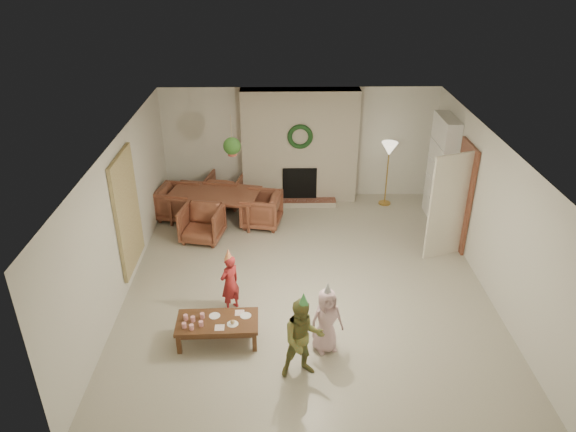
{
  "coord_description": "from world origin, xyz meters",
  "views": [
    {
      "loc": [
        -0.43,
        -7.69,
        5.24
      ],
      "look_at": [
        -0.3,
        0.4,
        1.05
      ],
      "focal_mm": 33.31,
      "sensor_mm": 36.0,
      "label": 1
    }
  ],
  "objects_px": {
    "dining_chair_far": "(225,190)",
    "child_red": "(230,283)",
    "dining_table": "(215,207)",
    "coffee_table_top": "(217,322)",
    "dining_chair_right": "(261,209)",
    "dining_chair_left": "(178,203)",
    "child_pink": "(326,320)",
    "child_plaid": "(303,339)",
    "dining_chair_near": "(202,223)"
  },
  "relations": [
    {
      "from": "dining_table",
      "to": "child_pink",
      "type": "height_order",
      "value": "child_pink"
    },
    {
      "from": "dining_table",
      "to": "dining_chair_far",
      "type": "distance_m",
      "value": 0.8
    },
    {
      "from": "dining_chair_near",
      "to": "coffee_table_top",
      "type": "relative_size",
      "value": 0.66
    },
    {
      "from": "dining_table",
      "to": "dining_chair_left",
      "type": "relative_size",
      "value": 2.34
    },
    {
      "from": "child_red",
      "to": "child_plaid",
      "type": "xyz_separation_m",
      "value": [
        1.08,
        -1.45,
        0.11
      ]
    },
    {
      "from": "dining_chair_near",
      "to": "child_red",
      "type": "distance_m",
      "value": 2.35
    },
    {
      "from": "child_red",
      "to": "coffee_table_top",
      "type": "bearing_deg",
      "value": 35.96
    },
    {
      "from": "dining_chair_far",
      "to": "child_red",
      "type": "relative_size",
      "value": 0.79
    },
    {
      "from": "child_plaid",
      "to": "dining_chair_left",
      "type": "bearing_deg",
      "value": 107.67
    },
    {
      "from": "dining_table",
      "to": "dining_chair_far",
      "type": "relative_size",
      "value": 2.34
    },
    {
      "from": "dining_table",
      "to": "dining_chair_right",
      "type": "relative_size",
      "value": 2.34
    },
    {
      "from": "child_red",
      "to": "dining_chair_near",
      "type": "bearing_deg",
      "value": -116.49
    },
    {
      "from": "dining_chair_left",
      "to": "child_red",
      "type": "height_order",
      "value": "child_red"
    },
    {
      "from": "dining_chair_near",
      "to": "dining_chair_right",
      "type": "xyz_separation_m",
      "value": [
        1.13,
        0.59,
        0.0
      ]
    },
    {
      "from": "dining_chair_right",
      "to": "child_pink",
      "type": "bearing_deg",
      "value": 26.44
    },
    {
      "from": "coffee_table_top",
      "to": "dining_chair_near",
      "type": "bearing_deg",
      "value": 99.53
    },
    {
      "from": "dining_table",
      "to": "coffee_table_top",
      "type": "height_order",
      "value": "dining_table"
    },
    {
      "from": "dining_chair_right",
      "to": "dining_chair_left",
      "type": "bearing_deg",
      "value": -90.0
    },
    {
      "from": "dining_chair_right",
      "to": "child_pink",
      "type": "height_order",
      "value": "child_pink"
    },
    {
      "from": "child_red",
      "to": "child_plaid",
      "type": "distance_m",
      "value": 1.81
    },
    {
      "from": "coffee_table_top",
      "to": "child_red",
      "type": "relative_size",
      "value": 1.21
    },
    {
      "from": "dining_chair_far",
      "to": "dining_table",
      "type": "bearing_deg",
      "value": 90.0
    },
    {
      "from": "dining_table",
      "to": "dining_chair_far",
      "type": "bearing_deg",
      "value": 90.0
    },
    {
      "from": "child_plaid",
      "to": "child_pink",
      "type": "distance_m",
      "value": 0.61
    },
    {
      "from": "dining_chair_right",
      "to": "child_pink",
      "type": "distance_m",
      "value": 3.92
    },
    {
      "from": "dining_chair_left",
      "to": "child_pink",
      "type": "xyz_separation_m",
      "value": [
        2.78,
        -4.13,
        0.15
      ]
    },
    {
      "from": "dining_chair_far",
      "to": "dining_chair_left",
      "type": "relative_size",
      "value": 1.0
    },
    {
      "from": "dining_chair_far",
      "to": "child_pink",
      "type": "relative_size",
      "value": 0.77
    },
    {
      "from": "dining_chair_left",
      "to": "dining_chair_right",
      "type": "relative_size",
      "value": 1.0
    },
    {
      "from": "dining_chair_near",
      "to": "child_pink",
      "type": "relative_size",
      "value": 0.77
    },
    {
      "from": "dining_table",
      "to": "dining_chair_left",
      "type": "xyz_separation_m",
      "value": [
        -0.78,
        0.16,
        0.03
      ]
    },
    {
      "from": "dining_chair_near",
      "to": "child_plaid",
      "type": "xyz_separation_m",
      "value": [
        1.8,
        -3.69,
        0.24
      ]
    },
    {
      "from": "coffee_table_top",
      "to": "dining_chair_left",
      "type": "bearing_deg",
      "value": 105.52
    },
    {
      "from": "dining_chair_far",
      "to": "dining_chair_right",
      "type": "relative_size",
      "value": 1.0
    },
    {
      "from": "dining_chair_far",
      "to": "coffee_table_top",
      "type": "distance_m",
      "value": 4.57
    },
    {
      "from": "dining_chair_left",
      "to": "child_plaid",
      "type": "relative_size",
      "value": 0.65
    },
    {
      "from": "dining_chair_near",
      "to": "coffee_table_top",
      "type": "xyz_separation_m",
      "value": [
        0.6,
        -3.0,
        -0.02
      ]
    },
    {
      "from": "dining_table",
      "to": "child_pink",
      "type": "xyz_separation_m",
      "value": [
        2.0,
        -3.98,
        0.18
      ]
    },
    {
      "from": "dining_chair_far",
      "to": "child_red",
      "type": "height_order",
      "value": "child_red"
    },
    {
      "from": "dining_chair_far",
      "to": "child_plaid",
      "type": "xyz_separation_m",
      "value": [
        1.49,
        -5.25,
        0.24
      ]
    },
    {
      "from": "dining_chair_far",
      "to": "coffee_table_top",
      "type": "relative_size",
      "value": 0.66
    },
    {
      "from": "child_plaid",
      "to": "dining_chair_right",
      "type": "bearing_deg",
      "value": 88.88
    },
    {
      "from": "dining_chair_far",
      "to": "dining_chair_left",
      "type": "height_order",
      "value": "same"
    },
    {
      "from": "dining_chair_right",
      "to": "coffee_table_top",
      "type": "relative_size",
      "value": 0.66
    },
    {
      "from": "coffee_table_top",
      "to": "dining_chair_right",
      "type": "bearing_deg",
      "value": 79.77
    },
    {
      "from": "dining_table",
      "to": "coffee_table_top",
      "type": "xyz_separation_m",
      "value": [
        0.44,
        -3.78,
        0.02
      ]
    },
    {
      "from": "dining_table",
      "to": "dining_chair_far",
      "type": "height_order",
      "value": "dining_chair_far"
    },
    {
      "from": "dining_table",
      "to": "child_plaid",
      "type": "relative_size",
      "value": 1.53
    },
    {
      "from": "dining_chair_right",
      "to": "child_plaid",
      "type": "distance_m",
      "value": 4.33
    },
    {
      "from": "dining_chair_far",
      "to": "child_plaid",
      "type": "distance_m",
      "value": 5.46
    }
  ]
}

